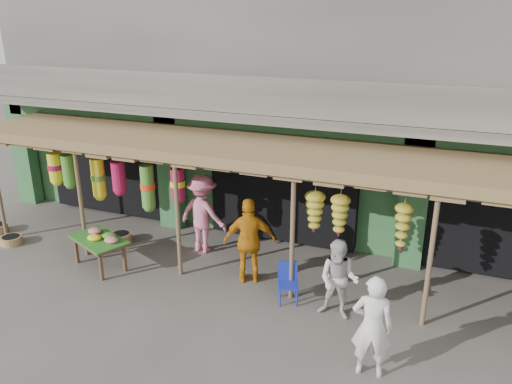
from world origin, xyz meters
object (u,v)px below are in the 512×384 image
at_px(flower_table, 100,240).
at_px(person_front, 372,326).
at_px(person_right, 339,280).
at_px(person_shopper, 203,214).
at_px(blue_chair, 288,280).
at_px(person_vendor, 250,241).

bearing_deg(flower_table, person_front, 11.12).
distance_m(flower_table, person_right, 5.29).
height_order(person_right, person_shopper, person_shopper).
bearing_deg(blue_chair, flower_table, 160.55).
bearing_deg(blue_chair, person_vendor, 134.74).
bearing_deg(person_front, person_shopper, -41.23).
bearing_deg(person_vendor, blue_chair, 134.23).
height_order(person_front, person_shopper, person_shopper).
relative_size(flower_table, person_vendor, 0.84).
relative_size(person_front, person_shopper, 0.91).
xyz_separation_m(blue_chair, person_shopper, (-2.54, 1.35, 0.49)).
xyz_separation_m(flower_table, person_right, (5.29, 0.03, 0.12)).
height_order(flower_table, person_front, person_front).
height_order(person_front, person_vendor, person_vendor).
relative_size(blue_chair, person_front, 0.47).
height_order(person_right, person_vendor, person_vendor).
xyz_separation_m(person_right, person_vendor, (-2.00, 0.61, 0.15)).
bearing_deg(flower_table, blue_chair, 26.37).
distance_m(flower_table, blue_chair, 4.27).
bearing_deg(person_shopper, person_vendor, 156.48).
xyz_separation_m(flower_table, person_front, (6.10, -1.32, 0.20)).
bearing_deg(flower_table, person_shopper, 65.89).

